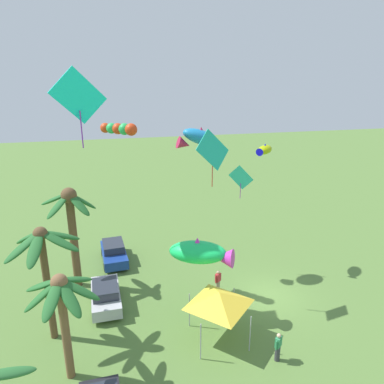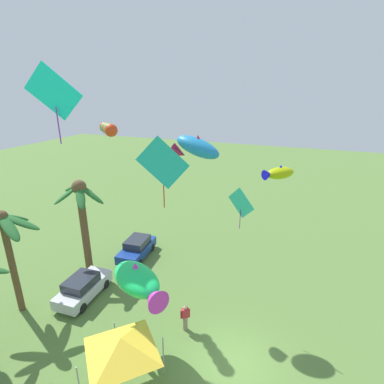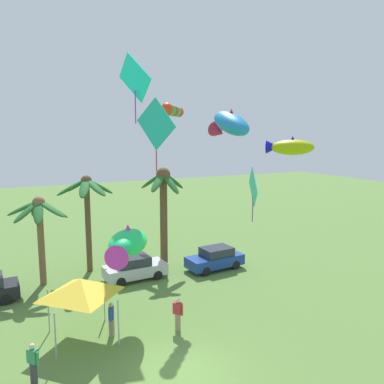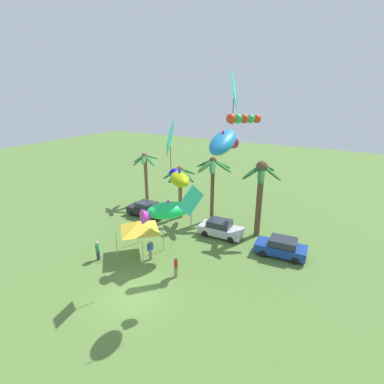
{
  "view_description": "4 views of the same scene",
  "coord_description": "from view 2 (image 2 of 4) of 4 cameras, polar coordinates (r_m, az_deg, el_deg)",
  "views": [
    {
      "loc": [
        -18.83,
        9.3,
        13.88
      ],
      "look_at": [
        2.0,
        4.59,
        6.78
      ],
      "focal_mm": 34.65,
      "sensor_mm": 36.0,
      "label": 1
    },
    {
      "loc": [
        -10.95,
        -2.04,
        12.75
      ],
      "look_at": [
        3.59,
        3.56,
        7.29
      ],
      "focal_mm": 27.85,
      "sensor_mm": 36.0,
      "label": 2
    },
    {
      "loc": [
        -5.64,
        -12.42,
        9.19
      ],
      "look_at": [
        2.53,
        4.22,
        6.37
      ],
      "focal_mm": 35.88,
      "sensor_mm": 36.0,
      "label": 3
    },
    {
      "loc": [
        10.84,
        -11.33,
        12.36
      ],
      "look_at": [
        1.71,
        4.43,
        6.0
      ],
      "focal_mm": 27.01,
      "sensor_mm": 36.0,
      "label": 4
    }
  ],
  "objects": [
    {
      "name": "palm_tree_0",
      "position": [
        19.61,
        -32.14,
        -6.91
      ],
      "size": [
        3.88,
        3.72,
        6.51
      ],
      "color": "brown",
      "rests_on": "ground"
    },
    {
      "name": "ground_plane",
      "position": [
        16.93,
        7.96,
        -29.78
      ],
      "size": [
        120.0,
        120.0,
        0.0
      ],
      "primitive_type": "plane",
      "color": "#567A38"
    },
    {
      "name": "spectator_0",
      "position": [
        16.23,
        -9.11,
        -28.32
      ],
      "size": [
        0.34,
        0.52,
        1.59
      ],
      "color": "gray",
      "rests_on": "ground"
    },
    {
      "name": "spectator_1",
      "position": [
        17.78,
        -1.3,
        -22.86
      ],
      "size": [
        0.41,
        0.46,
        1.59
      ],
      "color": "gray",
      "rests_on": "ground"
    },
    {
      "name": "kite_fish_2",
      "position": [
        15.05,
        -10.23,
        -16.39
      ],
      "size": [
        3.21,
        3.98,
        1.64
      ],
      "color": "#19D95F"
    },
    {
      "name": "parked_car_1",
      "position": [
        24.42,
        -10.5,
        -10.48
      ],
      "size": [
        4.02,
        2.01,
        1.51
      ],
      "color": "navy",
      "rests_on": "ground"
    },
    {
      "name": "kite_tube_6",
      "position": [
        18.04,
        -15.77,
        11.56
      ],
      "size": [
        2.05,
        2.12,
        0.72
      ],
      "color": "red"
    },
    {
      "name": "palm_tree_1",
      "position": [
        22.04,
        -20.41,
        -2.75
      ],
      "size": [
        3.24,
        3.62,
        6.91
      ],
      "color": "brown",
      "rests_on": "ground"
    },
    {
      "name": "kite_diamond_0",
      "position": [
        18.04,
        -24.95,
        16.8
      ],
      "size": [
        1.12,
        2.89,
        4.25
      ],
      "color": "#16EADB"
    },
    {
      "name": "kite_fish_1",
      "position": [
        15.66,
        16.24,
        3.51
      ],
      "size": [
        1.74,
        1.72,
        0.73
      ],
      "color": "#A1B609"
    },
    {
      "name": "kite_fish_4",
      "position": [
        16.52,
        0.59,
        8.49
      ],
      "size": [
        1.34,
        3.04,
        1.76
      ],
      "color": "#1D80BF"
    },
    {
      "name": "kite_diamond_5",
      "position": [
        13.23,
        -5.6,
        5.41
      ],
      "size": [
        1.04,
        2.18,
        3.29
      ],
      "color": "#1DB69C"
    },
    {
      "name": "parked_car_2",
      "position": [
        21.08,
        -20.14,
        -16.75
      ],
      "size": [
        3.97,
        1.87,
        1.51
      ],
      "color": "#BCBCC1",
      "rests_on": "ground"
    },
    {
      "name": "festival_tent",
      "position": [
        14.47,
        -13.43,
        -26.61
      ],
      "size": [
        2.86,
        2.86,
        2.85
      ],
      "color": "#9E9EA3",
      "rests_on": "ground"
    },
    {
      "name": "kite_diamond_3",
      "position": [
        16.05,
        9.36,
        -2.18
      ],
      "size": [
        0.7,
        1.56,
        2.36
      ],
      "color": "#2ECCA5"
    }
  ]
}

